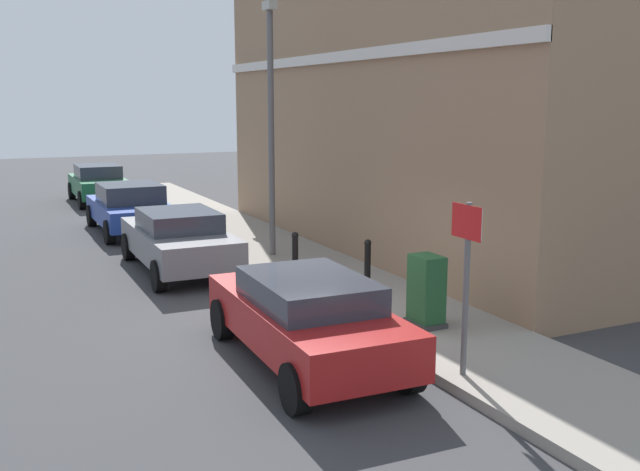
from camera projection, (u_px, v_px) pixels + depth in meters
name	position (u px, v px, depth m)	size (l,w,h in m)	color
ground	(296.00, 333.00, 11.82)	(80.00, 80.00, 0.00)	#38383A
sidewalk	(272.00, 250.00, 17.97)	(2.41, 30.00, 0.15)	gray
corner_building	(462.00, 97.00, 18.41)	(7.31, 13.94, 7.56)	#937256
car_red	(306.00, 316.00, 10.31)	(1.88, 4.21, 1.30)	maroon
car_grey	(179.00, 239.00, 15.93)	(1.88, 4.29, 1.36)	slate
car_blue	(131.00, 207.00, 20.59)	(1.96, 4.14, 1.39)	navy
car_green	(98.00, 183.00, 26.49)	(1.81, 3.99, 1.39)	#195933
utility_cabinet	(426.00, 293.00, 11.61)	(0.46, 0.61, 1.15)	#1E4C28
bollard_near_cabinet	(367.00, 265.00, 13.50)	(0.14, 0.14, 1.04)	black
bollard_far_kerb	(295.00, 256.00, 14.25)	(0.14, 0.14, 1.04)	black
street_sign	(466.00, 263.00, 9.34)	(0.08, 0.60, 2.30)	#59595B
lamppost	(271.00, 119.00, 16.47)	(0.20, 0.44, 5.72)	#59595B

